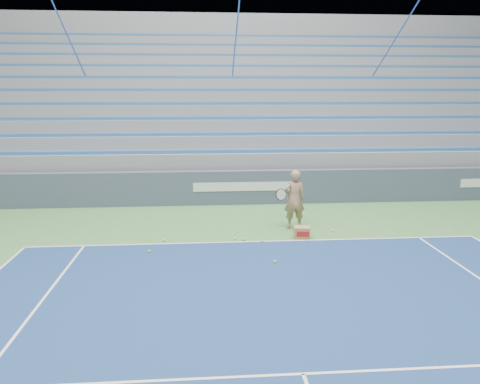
{
  "coord_description": "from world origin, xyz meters",
  "views": [
    {
      "loc": [
        -1.24,
        1.05,
        3.61
      ],
      "look_at": [
        -0.36,
        12.38,
        1.15
      ],
      "focal_mm": 35.0,
      "sensor_mm": 36.0,
      "label": 1
    }
  ],
  "objects": [
    {
      "name": "sponsor_barrier",
      "position": [
        0.0,
        15.88,
        0.55
      ],
      "size": [
        30.0,
        0.32,
        1.1
      ],
      "color": "#404A62",
      "rests_on": "ground"
    },
    {
      "name": "bleachers",
      "position": [
        0.0,
        21.6,
        2.36
      ],
      "size": [
        31.0,
        9.15,
        7.3
      ],
      "color": "gray",
      "rests_on": "ground"
    },
    {
      "name": "tennis_player",
      "position": [
        1.14,
        12.99,
        0.79
      ],
      "size": [
        0.91,
        0.83,
        1.58
      ],
      "color": "tan",
      "rests_on": "ground"
    },
    {
      "name": "ball_box",
      "position": [
        1.17,
        12.12,
        0.15
      ],
      "size": [
        0.43,
        0.36,
        0.29
      ],
      "color": "#9D7B4B",
      "rests_on": "ground"
    },
    {
      "name": "tennis_ball_0",
      "position": [
        -2.51,
        11.3,
        0.03
      ],
      "size": [
        0.07,
        0.07,
        0.07
      ],
      "primitive_type": "sphere",
      "color": "#D3E32E",
      "rests_on": "ground"
    },
    {
      "name": "tennis_ball_1",
      "position": [
        0.14,
        11.85,
        0.03
      ],
      "size": [
        0.07,
        0.07,
        0.07
      ],
      "primitive_type": "sphere",
      "color": "#D3E32E",
      "rests_on": "ground"
    },
    {
      "name": "tennis_ball_2",
      "position": [
        2.1,
        12.56,
        0.03
      ],
      "size": [
        0.07,
        0.07,
        0.07
      ],
      "primitive_type": "sphere",
      "color": "#D3E32E",
      "rests_on": "ground"
    },
    {
      "name": "tennis_ball_3",
      "position": [
        0.24,
        10.43,
        0.03
      ],
      "size": [
        0.07,
        0.07,
        0.07
      ],
      "primitive_type": "sphere",
      "color": "#D3E32E",
      "rests_on": "ground"
    },
    {
      "name": "tennis_ball_4",
      "position": [
        -2.25,
        12.08,
        0.03
      ],
      "size": [
        0.07,
        0.07,
        0.07
      ],
      "primitive_type": "sphere",
      "color": "#D3E32E",
      "rests_on": "ground"
    },
    {
      "name": "tennis_ball_5",
      "position": [
        -0.5,
        12.09,
        0.03
      ],
      "size": [
        0.07,
        0.07,
        0.07
      ],
      "primitive_type": "sphere",
      "color": "#D3E32E",
      "rests_on": "ground"
    },
    {
      "name": "tennis_ball_6",
      "position": [
        -0.29,
        12.01,
        0.03
      ],
      "size": [
        0.07,
        0.07,
        0.07
      ],
      "primitive_type": "sphere",
      "color": "#D3E32E",
      "rests_on": "ground"
    }
  ]
}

